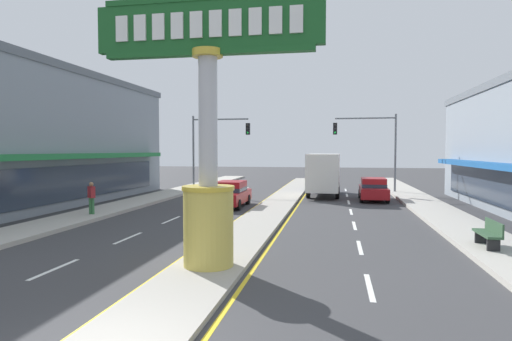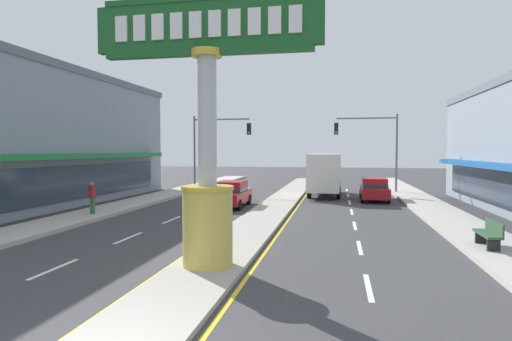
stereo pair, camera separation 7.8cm
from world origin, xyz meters
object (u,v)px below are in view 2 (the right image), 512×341
Objects in this scene: street_bench at (489,233)px; pedestrian_near_kerb at (92,196)px; traffic_light_right_side at (373,139)px; traffic_light_left_side at (215,140)px; box_truck_near_left_lane at (325,173)px; district_sign at (207,145)px; sedan_near_right_lane at (231,194)px; sedan_far_right_lane at (374,189)px; storefront_left at (17,137)px.

pedestrian_near_kerb reaches higher than street_bench.
traffic_light_right_side is 21.42m from pedestrian_near_kerb.
box_truck_near_left_lane is at bearing -11.58° from traffic_light_left_side.
street_bench is (8.51, 3.75, -2.87)m from district_sign.
district_sign is 1.74× the size of sedan_near_right_lane.
traffic_light_right_side is 1.44× the size of sedan_near_right_lane.
pedestrian_near_kerb reaches higher than sedan_far_right_lane.
box_truck_near_left_lane is (18.02, 9.25, -2.49)m from storefront_left.
storefront_left reaches higher than sedan_far_right_lane.
district_sign is at bearing -105.16° from traffic_light_right_side.
storefront_left is at bearing -152.82° from box_truck_near_left_lane.
pedestrian_near_kerb is (-2.25, -14.23, -3.15)m from traffic_light_left_side.
street_bench is at bearing -17.27° from storefront_left.
box_truck_near_left_lane reaches higher than sedan_far_right_lane.
traffic_light_left_side is at bearing 81.02° from pedestrian_near_kerb.
street_bench is (14.79, -18.50, -3.60)m from traffic_light_left_side.
traffic_light_left_side is (-6.28, 22.25, 0.73)m from district_sign.
storefront_left reaches higher than box_truck_near_left_lane.
storefront_left is 4.08× the size of traffic_light_left_side.
sedan_near_right_lane is 7.91m from pedestrian_near_kerb.
sedan_near_right_lane is (-8.98, -9.82, -3.46)m from traffic_light_right_side.
box_truck_near_left_lane is (-3.62, -2.76, -2.55)m from traffic_light_right_side.
district_sign is 9.73m from street_bench.
street_bench is 0.99× the size of pedestrian_near_kerb.
box_truck_near_left_lane is (8.94, -1.83, -2.55)m from traffic_light_left_side.
district_sign is 19.00m from storefront_left.
pedestrian_near_kerb is at bearing -145.15° from sedan_far_right_lane.
box_truck_near_left_lane reaches higher than pedestrian_near_kerb.
district_sign is at bearing -36.03° from storefront_left.
sedan_near_right_lane is 2.69× the size of street_bench.
storefront_left is 4.08× the size of traffic_light_right_side.
district_sign reaches higher than traffic_light_left_side.
box_truck_near_left_lane is 17.70m from street_bench.
sedan_near_right_lane is at bearing -151.19° from sedan_far_right_lane.
pedestrian_near_kerb is at bearing -137.57° from sedan_near_right_lane.
box_truck_near_left_lane is at bearing 82.58° from district_sign.
storefront_left is at bearing -170.21° from sedan_near_right_lane.
storefront_left is at bearing 162.73° from street_bench.
street_bench is (5.85, -16.67, -1.05)m from box_truck_near_left_lane.
box_truck_near_left_lane is (5.35, 7.06, 0.91)m from sedan_near_right_lane.
sedan_far_right_lane is 4.14m from box_truck_near_left_lane.
traffic_light_left_side is 14.75m from pedestrian_near_kerb.
pedestrian_near_kerb is (6.83, -3.15, -3.09)m from storefront_left.
traffic_light_right_side is at bearing 96.55° from street_bench.
street_bench is (2.52, -14.38, -0.14)m from sedan_far_right_lane.
storefront_left is at bearing -161.94° from sedan_far_right_lane.
traffic_light_left_side is at bearing 111.95° from sedan_near_right_lane.
storefront_left is at bearing -129.33° from traffic_light_left_side.
traffic_light_right_side is 3.87× the size of street_bench.
street_bench is at bearing -83.45° from traffic_light_right_side.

